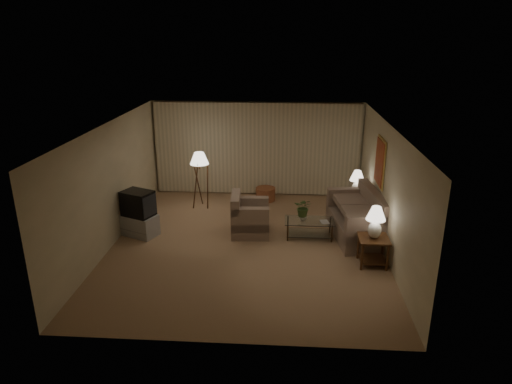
{
  "coord_description": "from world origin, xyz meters",
  "views": [
    {
      "loc": [
        0.83,
        -9.31,
        4.54
      ],
      "look_at": [
        0.17,
        0.6,
        1.04
      ],
      "focal_mm": 32.0,
      "sensor_mm": 36.0,
      "label": 1
    }
  ],
  "objects_px": {
    "side_table_near": "(373,246)",
    "coffee_table": "(309,226)",
    "table_lamp_far": "(357,180)",
    "ottoman": "(265,194)",
    "side_table_far": "(355,202)",
    "floor_lamp": "(200,179)",
    "armchair": "(250,218)",
    "table_lamp_near": "(376,220)",
    "sofa": "(356,219)",
    "crt_tv": "(138,203)",
    "tv_cabinet": "(140,225)",
    "vase": "(303,217)"
  },
  "relations": [
    {
      "from": "side_table_near",
      "to": "vase",
      "type": "relative_size",
      "value": 3.52
    },
    {
      "from": "tv_cabinet",
      "to": "sofa",
      "type": "bearing_deg",
      "value": 26.37
    },
    {
      "from": "armchair",
      "to": "vase",
      "type": "xyz_separation_m",
      "value": [
        1.24,
        -0.12,
        0.11
      ]
    },
    {
      "from": "sofa",
      "to": "floor_lamp",
      "type": "relative_size",
      "value": 1.46
    },
    {
      "from": "side_table_near",
      "to": "ottoman",
      "type": "xyz_separation_m",
      "value": [
        -2.36,
        3.65,
        -0.23
      ]
    },
    {
      "from": "sofa",
      "to": "side_table_near",
      "type": "distance_m",
      "value": 1.36
    },
    {
      "from": "ottoman",
      "to": "crt_tv",
      "type": "bearing_deg",
      "value": -138.18
    },
    {
      "from": "armchair",
      "to": "coffee_table",
      "type": "relative_size",
      "value": 0.9
    },
    {
      "from": "ottoman",
      "to": "vase",
      "type": "xyz_separation_m",
      "value": [
        0.98,
        -2.4,
        0.32
      ]
    },
    {
      "from": "sofa",
      "to": "crt_tv",
      "type": "distance_m",
      "value": 5.07
    },
    {
      "from": "crt_tv",
      "to": "floor_lamp",
      "type": "distance_m",
      "value": 2.19
    },
    {
      "from": "coffee_table",
      "to": "armchair",
      "type": "bearing_deg",
      "value": 175.11
    },
    {
      "from": "sofa",
      "to": "crt_tv",
      "type": "xyz_separation_m",
      "value": [
        -5.05,
        -0.24,
        0.35
      ]
    },
    {
      "from": "coffee_table",
      "to": "crt_tv",
      "type": "height_order",
      "value": "crt_tv"
    },
    {
      "from": "side_table_near",
      "to": "crt_tv",
      "type": "distance_m",
      "value": 5.33
    },
    {
      "from": "table_lamp_near",
      "to": "coffee_table",
      "type": "xyz_separation_m",
      "value": [
        -1.23,
        1.25,
        -0.72
      ]
    },
    {
      "from": "tv_cabinet",
      "to": "vase",
      "type": "relative_size",
      "value": 5.46
    },
    {
      "from": "coffee_table",
      "to": "floor_lamp",
      "type": "xyz_separation_m",
      "value": [
        -2.86,
        1.75,
        0.53
      ]
    },
    {
      "from": "side_table_near",
      "to": "coffee_table",
      "type": "relative_size",
      "value": 0.53
    },
    {
      "from": "crt_tv",
      "to": "vase",
      "type": "xyz_separation_m",
      "value": [
        3.82,
        0.14,
        -0.29
      ]
    },
    {
      "from": "side_table_near",
      "to": "side_table_far",
      "type": "height_order",
      "value": "same"
    },
    {
      "from": "table_lamp_far",
      "to": "coffee_table",
      "type": "bearing_deg",
      "value": -132.38
    },
    {
      "from": "side_table_far",
      "to": "table_lamp_far",
      "type": "xyz_separation_m",
      "value": [
        -0.0,
        -0.0,
        0.58
      ]
    },
    {
      "from": "armchair",
      "to": "table_lamp_near",
      "type": "bearing_deg",
      "value": -121.04
    },
    {
      "from": "table_lamp_near",
      "to": "ottoman",
      "type": "height_order",
      "value": "table_lamp_near"
    },
    {
      "from": "side_table_far",
      "to": "floor_lamp",
      "type": "height_order",
      "value": "floor_lamp"
    },
    {
      "from": "armchair",
      "to": "coffee_table",
      "type": "height_order",
      "value": "armchair"
    },
    {
      "from": "side_table_far",
      "to": "coffee_table",
      "type": "xyz_separation_m",
      "value": [
        -1.23,
        -1.35,
        -0.12
      ]
    },
    {
      "from": "side_table_far",
      "to": "floor_lamp",
      "type": "distance_m",
      "value": 4.13
    },
    {
      "from": "coffee_table",
      "to": "crt_tv",
      "type": "distance_m",
      "value": 4.0
    },
    {
      "from": "sofa",
      "to": "ottoman",
      "type": "height_order",
      "value": "sofa"
    },
    {
      "from": "side_table_near",
      "to": "side_table_far",
      "type": "distance_m",
      "value": 2.6
    },
    {
      "from": "table_lamp_near",
      "to": "sofa",
      "type": "bearing_deg",
      "value": 96.34
    },
    {
      "from": "table_lamp_near",
      "to": "table_lamp_far",
      "type": "distance_m",
      "value": 2.6
    },
    {
      "from": "floor_lamp",
      "to": "armchair",
      "type": "bearing_deg",
      "value": -47.8
    },
    {
      "from": "table_lamp_near",
      "to": "crt_tv",
      "type": "height_order",
      "value": "table_lamp_near"
    },
    {
      "from": "sofa",
      "to": "table_lamp_near",
      "type": "height_order",
      "value": "table_lamp_near"
    },
    {
      "from": "sofa",
      "to": "tv_cabinet",
      "type": "distance_m",
      "value": 5.06
    },
    {
      "from": "armchair",
      "to": "tv_cabinet",
      "type": "height_order",
      "value": "armchair"
    },
    {
      "from": "armchair",
      "to": "side_table_far",
      "type": "distance_m",
      "value": 2.89
    },
    {
      "from": "sofa",
      "to": "armchair",
      "type": "distance_m",
      "value": 2.47
    },
    {
      "from": "table_lamp_far",
      "to": "armchair",
      "type": "bearing_deg",
      "value": -154.81
    },
    {
      "from": "floor_lamp",
      "to": "coffee_table",
      "type": "bearing_deg",
      "value": -31.4
    },
    {
      "from": "table_lamp_far",
      "to": "ottoman",
      "type": "height_order",
      "value": "table_lamp_far"
    },
    {
      "from": "armchair",
      "to": "crt_tv",
      "type": "relative_size",
      "value": 1.24
    },
    {
      "from": "side_table_near",
      "to": "ottoman",
      "type": "height_order",
      "value": "side_table_near"
    },
    {
      "from": "table_lamp_near",
      "to": "tv_cabinet",
      "type": "bearing_deg",
      "value": 167.94
    },
    {
      "from": "table_lamp_near",
      "to": "floor_lamp",
      "type": "bearing_deg",
      "value": 143.8
    },
    {
      "from": "side_table_near",
      "to": "crt_tv",
      "type": "xyz_separation_m",
      "value": [
        -5.2,
        1.11,
        0.37
      ]
    },
    {
      "from": "coffee_table",
      "to": "tv_cabinet",
      "type": "relative_size",
      "value": 1.22
    }
  ]
}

